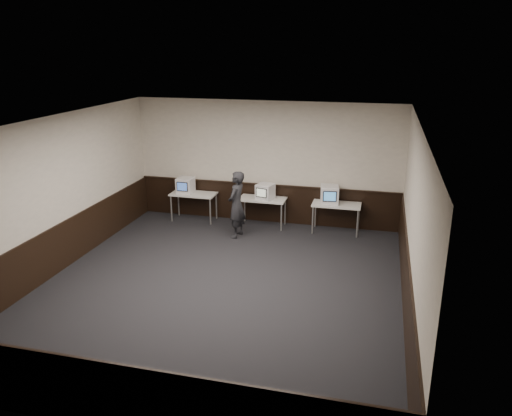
{
  "coord_description": "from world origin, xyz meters",
  "views": [
    {
      "loc": [
        2.85,
        -8.37,
        4.52
      ],
      "look_at": [
        0.33,
        1.6,
        1.15
      ],
      "focal_mm": 35.0,
      "sensor_mm": 36.0,
      "label": 1
    }
  ],
  "objects": [
    {
      "name": "wainscot_front",
      "position": [
        0.0,
        -3.98,
        0.5
      ],
      "size": [
        6.98,
        0.04,
        1.0
      ],
      "primitive_type": "cube",
      "color": "black",
      "rests_on": "front_wall"
    },
    {
      "name": "wainscot_rail",
      "position": [
        0.0,
        3.96,
        1.02
      ],
      "size": [
        6.98,
        0.06,
        0.04
      ],
      "primitive_type": "cube",
      "color": "black",
      "rests_on": "wainscot_back"
    },
    {
      "name": "left_wall",
      "position": [
        -3.5,
        0.0,
        1.6
      ],
      "size": [
        0.0,
        8.0,
        8.0
      ],
      "primitive_type": "plane",
      "rotation": [
        1.57,
        0.0,
        1.57
      ],
      "color": "silver",
      "rests_on": "ground"
    },
    {
      "name": "floor",
      "position": [
        0.0,
        0.0,
        0.0
      ],
      "size": [
        8.0,
        8.0,
        0.0
      ],
      "primitive_type": "plane",
      "color": "black",
      "rests_on": "ground"
    },
    {
      "name": "wainscot_right",
      "position": [
        3.48,
        0.0,
        0.5
      ],
      "size": [
        0.04,
        7.98,
        1.0
      ],
      "primitive_type": "cube",
      "color": "black",
      "rests_on": "right_wall"
    },
    {
      "name": "desk_center",
      "position": [
        0.0,
        3.6,
        0.68
      ],
      "size": [
        1.2,
        0.6,
        0.75
      ],
      "color": "silver",
      "rests_on": "ground"
    },
    {
      "name": "desk_right",
      "position": [
        1.9,
        3.6,
        0.68
      ],
      "size": [
        1.2,
        0.6,
        0.75
      ],
      "color": "silver",
      "rests_on": "ground"
    },
    {
      "name": "emac_right",
      "position": [
        1.71,
        3.62,
        0.97
      ],
      "size": [
        0.5,
        0.53,
        0.45
      ],
      "rotation": [
        0.0,
        0.0,
        0.13
      ],
      "color": "white",
      "rests_on": "desk_right"
    },
    {
      "name": "person",
      "position": [
        -0.44,
        2.7,
        0.83
      ],
      "size": [
        0.48,
        0.66,
        1.65
      ],
      "primitive_type": "imported",
      "rotation": [
        0.0,
        0.0,
        -1.72
      ],
      "color": "black",
      "rests_on": "ground"
    },
    {
      "name": "right_wall",
      "position": [
        3.5,
        0.0,
        1.6
      ],
      "size": [
        0.0,
        8.0,
        8.0
      ],
      "primitive_type": "plane",
      "rotation": [
        1.57,
        0.0,
        -1.57
      ],
      "color": "silver",
      "rests_on": "ground"
    },
    {
      "name": "back_wall",
      "position": [
        0.0,
        4.0,
        1.6
      ],
      "size": [
        7.0,
        0.0,
        7.0
      ],
      "primitive_type": "plane",
      "rotation": [
        1.57,
        0.0,
        0.0
      ],
      "color": "silver",
      "rests_on": "ground"
    },
    {
      "name": "emac_center",
      "position": [
        0.08,
        3.56,
        0.95
      ],
      "size": [
        0.49,
        0.5,
        0.4
      ],
      "rotation": [
        0.0,
        0.0,
        -0.26
      ],
      "color": "white",
      "rests_on": "desk_center"
    },
    {
      "name": "emac_left",
      "position": [
        -2.12,
        3.6,
        0.96
      ],
      "size": [
        0.42,
        0.45,
        0.41
      ],
      "rotation": [
        0.0,
        0.0,
        -0.02
      ],
      "color": "white",
      "rests_on": "desk_left"
    },
    {
      "name": "desk_left",
      "position": [
        -1.9,
        3.6,
        0.68
      ],
      "size": [
        1.2,
        0.6,
        0.75
      ],
      "color": "silver",
      "rests_on": "ground"
    },
    {
      "name": "ceiling",
      "position": [
        0.0,
        0.0,
        3.2
      ],
      "size": [
        8.0,
        8.0,
        0.0
      ],
      "primitive_type": "plane",
      "rotation": [
        3.14,
        0.0,
        0.0
      ],
      "color": "white",
      "rests_on": "back_wall"
    },
    {
      "name": "front_wall",
      "position": [
        0.0,
        -4.0,
        1.6
      ],
      "size": [
        7.0,
        0.0,
        7.0
      ],
      "primitive_type": "plane",
      "rotation": [
        -1.57,
        0.0,
        0.0
      ],
      "color": "silver",
      "rests_on": "ground"
    },
    {
      "name": "wainscot_back",
      "position": [
        0.0,
        3.98,
        0.5
      ],
      "size": [
        6.98,
        0.04,
        1.0
      ],
      "primitive_type": "cube",
      "color": "black",
      "rests_on": "back_wall"
    },
    {
      "name": "wainscot_left",
      "position": [
        -3.48,
        0.0,
        0.5
      ],
      "size": [
        0.04,
        7.98,
        1.0
      ],
      "primitive_type": "cube",
      "color": "black",
      "rests_on": "left_wall"
    }
  ]
}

